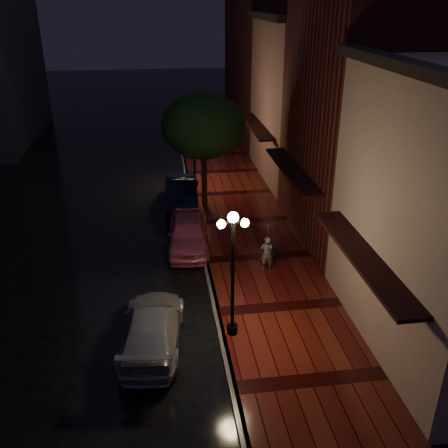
{
  "coord_description": "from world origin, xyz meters",
  "views": [
    {
      "loc": [
        -1.76,
        -18.16,
        10.25
      ],
      "look_at": [
        0.89,
        0.77,
        1.4
      ],
      "focal_mm": 40.0,
      "sensor_mm": 36.0,
      "label": 1
    }
  ],
  "objects_px": {
    "silver_car": "(152,328)",
    "streetlamp_far": "(194,144)",
    "navy_car": "(181,193)",
    "pink_car": "(188,233)",
    "street_tree": "(204,128)",
    "woman_with_umbrella": "(267,239)",
    "streetlamp_near": "(233,268)",
    "parking_meter": "(231,259)"
  },
  "relations": [
    {
      "from": "street_tree",
      "to": "silver_car",
      "type": "height_order",
      "value": "street_tree"
    },
    {
      "from": "streetlamp_far",
      "to": "silver_car",
      "type": "distance_m",
      "value": 14.42
    },
    {
      "from": "street_tree",
      "to": "streetlamp_far",
      "type": "bearing_deg",
      "value": 94.91
    },
    {
      "from": "navy_car",
      "to": "parking_meter",
      "type": "height_order",
      "value": "navy_car"
    },
    {
      "from": "navy_car",
      "to": "woman_with_umbrella",
      "type": "height_order",
      "value": "woman_with_umbrella"
    },
    {
      "from": "streetlamp_far",
      "to": "street_tree",
      "type": "relative_size",
      "value": 0.74
    },
    {
      "from": "street_tree",
      "to": "pink_car",
      "type": "xyz_separation_m",
      "value": [
        -1.21,
        -4.49,
        -3.52
      ]
    },
    {
      "from": "streetlamp_near",
      "to": "silver_car",
      "type": "height_order",
      "value": "streetlamp_near"
    },
    {
      "from": "pink_car",
      "to": "silver_car",
      "type": "distance_m",
      "value": 6.76
    },
    {
      "from": "navy_car",
      "to": "street_tree",
      "type": "bearing_deg",
      "value": -10.05
    },
    {
      "from": "woman_with_umbrella",
      "to": "streetlamp_near",
      "type": "bearing_deg",
      "value": 73.03
    },
    {
      "from": "streetlamp_far",
      "to": "street_tree",
      "type": "xyz_separation_m",
      "value": [
        0.26,
        -3.01,
        1.64
      ]
    },
    {
      "from": "woman_with_umbrella",
      "to": "parking_meter",
      "type": "bearing_deg",
      "value": 20.58
    },
    {
      "from": "navy_car",
      "to": "parking_meter",
      "type": "bearing_deg",
      "value": -76.85
    },
    {
      "from": "streetlamp_far",
      "to": "woman_with_umbrella",
      "type": "distance_m",
      "value": 10.35
    },
    {
      "from": "streetlamp_far",
      "to": "parking_meter",
      "type": "xyz_separation_m",
      "value": [
        0.5,
        -10.38,
        -1.7
      ]
    },
    {
      "from": "streetlamp_near",
      "to": "pink_car",
      "type": "relative_size",
      "value": 1.01
    },
    {
      "from": "street_tree",
      "to": "parking_meter",
      "type": "bearing_deg",
      "value": -88.15
    },
    {
      "from": "pink_car",
      "to": "silver_car",
      "type": "bearing_deg",
      "value": -100.02
    },
    {
      "from": "navy_car",
      "to": "woman_with_umbrella",
      "type": "relative_size",
      "value": 2.27
    },
    {
      "from": "streetlamp_near",
      "to": "streetlamp_far",
      "type": "height_order",
      "value": "same"
    },
    {
      "from": "streetlamp_near",
      "to": "parking_meter",
      "type": "bearing_deg",
      "value": 82.2
    },
    {
      "from": "street_tree",
      "to": "pink_car",
      "type": "distance_m",
      "value": 5.83
    },
    {
      "from": "silver_car",
      "to": "woman_with_umbrella",
      "type": "height_order",
      "value": "woman_with_umbrella"
    },
    {
      "from": "navy_car",
      "to": "silver_car",
      "type": "relative_size",
      "value": 1.02
    },
    {
      "from": "navy_car",
      "to": "streetlamp_near",
      "type": "bearing_deg",
      "value": -82.75
    },
    {
      "from": "navy_car",
      "to": "silver_car",
      "type": "xyz_separation_m",
      "value": [
        -1.63,
        -11.32,
        -0.1
      ]
    },
    {
      "from": "pink_car",
      "to": "street_tree",
      "type": "bearing_deg",
      "value": 78.83
    },
    {
      "from": "silver_car",
      "to": "street_tree",
      "type": "bearing_deg",
      "value": -98.19
    },
    {
      "from": "streetlamp_far",
      "to": "silver_car",
      "type": "relative_size",
      "value": 0.95
    },
    {
      "from": "streetlamp_near",
      "to": "silver_car",
      "type": "relative_size",
      "value": 0.95
    },
    {
      "from": "street_tree",
      "to": "navy_car",
      "type": "xyz_separation_m",
      "value": [
        -1.21,
        0.27,
        -3.48
      ]
    },
    {
      "from": "silver_car",
      "to": "navy_car",
      "type": "bearing_deg",
      "value": -91.97
    },
    {
      "from": "streetlamp_far",
      "to": "streetlamp_near",
      "type": "bearing_deg",
      "value": -90.0
    },
    {
      "from": "street_tree",
      "to": "pink_car",
      "type": "relative_size",
      "value": 1.36
    },
    {
      "from": "woman_with_umbrella",
      "to": "parking_meter",
      "type": "xyz_separation_m",
      "value": [
        -1.5,
        -0.28,
        -0.59
      ]
    },
    {
      "from": "streetlamp_near",
      "to": "parking_meter",
      "type": "relative_size",
      "value": 3.46
    },
    {
      "from": "silver_car",
      "to": "streetlamp_far",
      "type": "bearing_deg",
      "value": -94.18
    },
    {
      "from": "silver_car",
      "to": "parking_meter",
      "type": "distance_m",
      "value": 4.8
    },
    {
      "from": "silver_car",
      "to": "parking_meter",
      "type": "height_order",
      "value": "parking_meter"
    },
    {
      "from": "streetlamp_near",
      "to": "parking_meter",
      "type": "xyz_separation_m",
      "value": [
        0.5,
        3.62,
        -1.7
      ]
    },
    {
      "from": "navy_car",
      "to": "woman_with_umbrella",
      "type": "bearing_deg",
      "value": -65.76
    }
  ]
}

